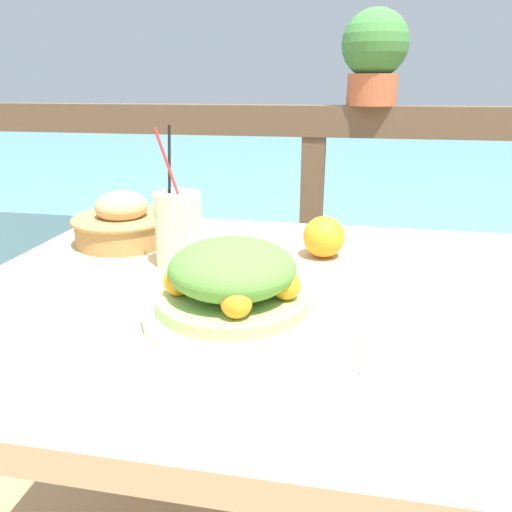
# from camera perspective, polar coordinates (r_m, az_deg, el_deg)

# --- Properties ---
(patio_table) EXTENTS (1.00, 0.81, 0.72)m
(patio_table) POSITION_cam_1_polar(r_m,az_deg,el_deg) (0.85, 1.59, -10.14)
(patio_table) COLOR tan
(patio_table) RESTS_ON ground_plane
(railing_fence) EXTENTS (2.80, 0.08, 0.97)m
(railing_fence) POSITION_cam_1_polar(r_m,az_deg,el_deg) (1.59, 6.49, 8.28)
(railing_fence) COLOR brown
(railing_fence) RESTS_ON ground_plane
(sea_backdrop) EXTENTS (12.00, 4.00, 0.45)m
(sea_backdrop) POSITION_cam_1_polar(r_m,az_deg,el_deg) (4.14, 9.06, 7.62)
(sea_backdrop) COLOR #568EA8
(sea_backdrop) RESTS_ON ground_plane
(salad_plate) EXTENTS (0.25, 0.25, 0.11)m
(salad_plate) POSITION_cam_1_polar(r_m,az_deg,el_deg) (0.69, -2.64, -3.51)
(salad_plate) COLOR white
(salad_plate) RESTS_ON patio_table
(drink_glass) EXTENTS (0.08, 0.08, 0.25)m
(drink_glass) POSITION_cam_1_polar(r_m,az_deg,el_deg) (0.90, -8.82, 3.06)
(drink_glass) COLOR beige
(drink_glass) RESTS_ON patio_table
(bread_basket) EXTENTS (0.20, 0.20, 0.11)m
(bread_basket) POSITION_cam_1_polar(r_m,az_deg,el_deg) (1.06, -14.97, 3.66)
(bread_basket) COLOR #AD7F47
(bread_basket) RESTS_ON patio_table
(potted_plant) EXTENTS (0.19, 0.19, 0.26)m
(potted_plant) POSITION_cam_1_polar(r_m,az_deg,el_deg) (1.56, 13.39, 21.58)
(potted_plant) COLOR #B75B38
(potted_plant) RESTS_ON railing_fence
(fork) EXTENTS (0.03, 0.18, 0.00)m
(fork) POSITION_cam_1_polar(r_m,az_deg,el_deg) (0.67, 13.11, -9.10)
(fork) COLOR silver
(fork) RESTS_ON patio_table
(orange_near_basket) EXTENTS (0.08, 0.08, 0.08)m
(orange_near_basket) POSITION_cam_1_polar(r_m,az_deg,el_deg) (0.95, 7.75, 2.18)
(orange_near_basket) COLOR orange
(orange_near_basket) RESTS_ON patio_table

